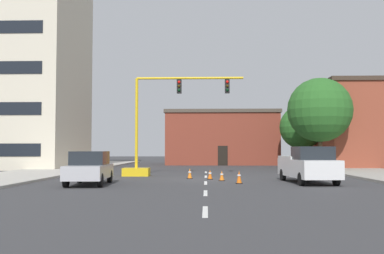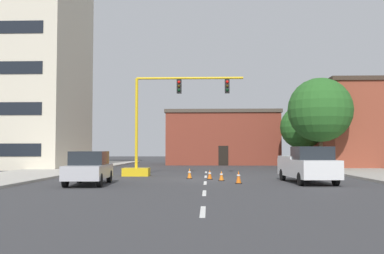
% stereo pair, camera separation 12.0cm
% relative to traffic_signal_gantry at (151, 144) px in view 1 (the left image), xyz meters
% --- Properties ---
extents(ground_plane, '(160.00, 160.00, 0.00)m').
position_rel_traffic_signal_gantry_xyz_m(ground_plane, '(3.76, -3.00, -2.20)').
color(ground_plane, '#38383A').
extents(sidewalk_left, '(6.00, 56.00, 0.14)m').
position_rel_traffic_signal_gantry_xyz_m(sidewalk_left, '(-8.75, 5.00, -2.13)').
color(sidewalk_left, '#B2ADA3').
rests_on(sidewalk_left, ground_plane).
extents(sidewalk_right, '(6.00, 56.00, 0.14)m').
position_rel_traffic_signal_gantry_xyz_m(sidewalk_right, '(16.28, 5.00, -2.13)').
color(sidewalk_right, '#9E998E').
rests_on(sidewalk_right, ground_plane).
extents(lane_stripe_seg_0, '(0.16, 2.40, 0.01)m').
position_rel_traffic_signal_gantry_xyz_m(lane_stripe_seg_0, '(3.76, -17.00, -2.19)').
color(lane_stripe_seg_0, silver).
rests_on(lane_stripe_seg_0, ground_plane).
extents(lane_stripe_seg_1, '(0.16, 2.40, 0.01)m').
position_rel_traffic_signal_gantry_xyz_m(lane_stripe_seg_1, '(3.76, -11.50, -2.19)').
color(lane_stripe_seg_1, silver).
rests_on(lane_stripe_seg_1, ground_plane).
extents(lane_stripe_seg_2, '(0.16, 2.40, 0.01)m').
position_rel_traffic_signal_gantry_xyz_m(lane_stripe_seg_2, '(3.76, -6.00, -2.19)').
color(lane_stripe_seg_2, silver).
rests_on(lane_stripe_seg_2, ground_plane).
extents(lane_stripe_seg_3, '(0.16, 2.40, 0.01)m').
position_rel_traffic_signal_gantry_xyz_m(lane_stripe_seg_3, '(3.76, -0.50, -2.19)').
color(lane_stripe_seg_3, silver).
rests_on(lane_stripe_seg_3, ground_plane).
extents(lane_stripe_seg_4, '(0.16, 2.40, 0.01)m').
position_rel_traffic_signal_gantry_xyz_m(lane_stripe_seg_4, '(3.76, 5.00, -2.19)').
color(lane_stripe_seg_4, silver).
rests_on(lane_stripe_seg_4, ground_plane).
extents(building_tall_left, '(13.85, 12.29, 21.54)m').
position_rel_traffic_signal_gantry_xyz_m(building_tall_left, '(-15.78, 12.77, 8.58)').
color(building_tall_left, beige).
rests_on(building_tall_left, ground_plane).
extents(building_brick_center, '(13.29, 9.14, 6.36)m').
position_rel_traffic_signal_gantry_xyz_m(building_brick_center, '(5.63, 23.63, 0.99)').
color(building_brick_center, brown).
rests_on(building_brick_center, ground_plane).
extents(building_row_right, '(11.42, 10.75, 8.45)m').
position_rel_traffic_signal_gantry_xyz_m(building_row_right, '(20.86, 14.98, 2.04)').
color(building_row_right, brown).
rests_on(building_row_right, ground_plane).
extents(traffic_signal_gantry, '(8.27, 1.20, 6.83)m').
position_rel_traffic_signal_gantry_xyz_m(traffic_signal_gantry, '(0.00, 0.00, 0.00)').
color(traffic_signal_gantry, yellow).
rests_on(traffic_signal_gantry, ground_plane).
extents(tree_right_far, '(4.53, 4.53, 6.38)m').
position_rel_traffic_signal_gantry_xyz_m(tree_right_far, '(13.69, 15.88, 1.91)').
color(tree_right_far, '#4C3823').
rests_on(tree_right_far, ground_plane).
extents(tree_right_mid, '(5.60, 5.60, 8.06)m').
position_rel_traffic_signal_gantry_xyz_m(tree_right_mid, '(13.70, 8.44, 3.05)').
color(tree_right_mid, '#4C3823').
rests_on(tree_right_mid, ground_plane).
extents(pickup_truck_white, '(2.43, 5.54, 1.99)m').
position_rel_traffic_signal_gantry_xyz_m(pickup_truck_white, '(9.36, -5.85, -1.22)').
color(pickup_truck_white, white).
rests_on(pickup_truck_white, ground_plane).
extents(sedan_silver_near_left, '(2.16, 4.62, 1.74)m').
position_rel_traffic_signal_gantry_xyz_m(sedan_silver_near_left, '(-2.28, -7.43, -1.31)').
color(sedan_silver_near_left, '#B7B7BC').
rests_on(sedan_silver_near_left, ground_plane).
extents(traffic_cone_roadside_a, '(0.36, 0.36, 0.60)m').
position_rel_traffic_signal_gantry_xyz_m(traffic_cone_roadside_a, '(4.70, -4.36, -1.90)').
color(traffic_cone_roadside_a, black).
rests_on(traffic_cone_roadside_a, ground_plane).
extents(traffic_cone_roadside_b, '(0.36, 0.36, 0.66)m').
position_rel_traffic_signal_gantry_xyz_m(traffic_cone_roadside_b, '(2.76, -2.64, -1.87)').
color(traffic_cone_roadside_b, black).
rests_on(traffic_cone_roadside_b, ground_plane).
extents(traffic_cone_roadside_c, '(0.36, 0.36, 0.59)m').
position_rel_traffic_signal_gantry_xyz_m(traffic_cone_roadside_c, '(4.02, -3.20, -1.90)').
color(traffic_cone_roadside_c, black).
rests_on(traffic_cone_roadside_c, ground_plane).
extents(traffic_cone_roadside_d, '(0.36, 0.36, 0.71)m').
position_rel_traffic_signal_gantry_xyz_m(traffic_cone_roadside_d, '(5.56, -6.43, -1.85)').
color(traffic_cone_roadside_d, black).
rests_on(traffic_cone_roadside_d, ground_plane).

